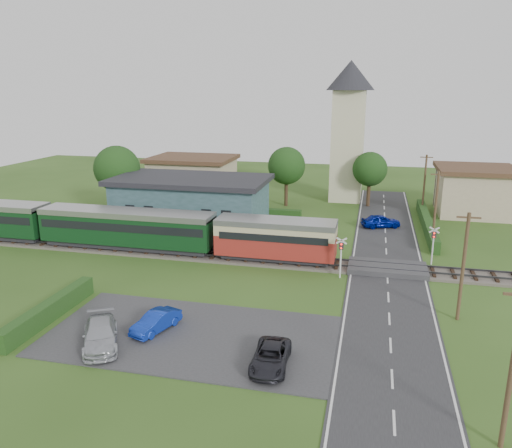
% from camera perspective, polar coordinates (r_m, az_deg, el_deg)
% --- Properties ---
extents(ground, '(120.00, 120.00, 0.00)m').
position_cam_1_polar(ground, '(40.68, 0.54, -5.19)').
color(ground, '#2D4C19').
extents(railway_track, '(76.00, 3.20, 0.49)m').
position_cam_1_polar(railway_track, '(42.48, 1.14, -4.14)').
color(railway_track, '#4C443D').
rests_on(railway_track, ground).
extents(road, '(6.00, 70.00, 0.05)m').
position_cam_1_polar(road, '(39.82, 14.80, -6.15)').
color(road, '#28282B').
rests_on(road, ground).
extents(car_park, '(17.00, 9.00, 0.08)m').
position_cam_1_polar(car_park, '(30.55, -7.42, -12.51)').
color(car_park, '#333335').
rests_on(car_park, ground).
extents(crossing_deck, '(6.20, 3.40, 0.45)m').
position_cam_1_polar(crossing_deck, '(41.62, 14.77, -4.91)').
color(crossing_deck, '#333335').
rests_on(crossing_deck, ground).
extents(platform, '(30.00, 3.00, 0.45)m').
position_cam_1_polar(platform, '(48.29, -9.71, -1.82)').
color(platform, gray).
rests_on(platform, ground).
extents(equipment_hut, '(2.30, 2.30, 2.55)m').
position_cam_1_polar(equipment_hut, '(51.48, -18.02, 0.47)').
color(equipment_hut, beige).
rests_on(equipment_hut, platform).
extents(station_building, '(16.00, 9.00, 5.30)m').
position_cam_1_polar(station_building, '(52.85, -7.40, 2.53)').
color(station_building, '#2F4C4C').
rests_on(station_building, ground).
extents(train, '(43.20, 2.90, 3.40)m').
position_cam_1_polar(train, '(47.70, -17.92, -0.12)').
color(train, '#232328').
rests_on(train, ground).
extents(church_tower, '(6.00, 6.00, 17.60)m').
position_cam_1_polar(church_tower, '(65.39, 10.54, 11.49)').
color(church_tower, beige).
rests_on(church_tower, ground).
extents(house_west, '(10.80, 8.80, 5.50)m').
position_cam_1_polar(house_west, '(67.43, -7.21, 5.37)').
color(house_west, tan).
rests_on(house_west, ground).
extents(house_east, '(8.80, 8.80, 5.50)m').
position_cam_1_polar(house_east, '(63.30, 23.70, 3.56)').
color(house_east, tan).
rests_on(house_east, ground).
extents(hedge_carpark, '(0.80, 9.00, 1.20)m').
position_cam_1_polar(hedge_carpark, '(34.60, -22.54, -9.14)').
color(hedge_carpark, '#193814').
rests_on(hedge_carpark, ground).
extents(hedge_roadside, '(0.80, 18.00, 1.20)m').
position_cam_1_polar(hedge_roadside, '(55.19, 18.92, 0.12)').
color(hedge_roadside, '#193814').
rests_on(hedge_roadside, ground).
extents(hedge_station, '(22.00, 0.80, 1.30)m').
position_cam_1_polar(hedge_station, '(57.44, -5.76, 1.51)').
color(hedge_station, '#193814').
rests_on(hedge_station, ground).
extents(tree_a, '(5.20, 5.20, 8.00)m').
position_cam_1_polar(tree_a, '(59.22, -15.60, 6.11)').
color(tree_a, '#332316').
rests_on(tree_a, ground).
extents(tree_b, '(4.60, 4.60, 7.34)m').
position_cam_1_polar(tree_b, '(61.77, 3.51, 6.65)').
color(tree_b, '#332316').
rests_on(tree_b, ground).
extents(tree_c, '(4.20, 4.20, 6.78)m').
position_cam_1_polar(tree_c, '(62.91, 12.89, 6.12)').
color(tree_c, '#332316').
rests_on(tree_c, ground).
extents(utility_pole_a, '(1.40, 0.22, 7.00)m').
position_cam_1_polar(utility_pole_a, '(22.64, 27.23, -14.42)').
color(utility_pole_a, '#473321').
rests_on(utility_pole_a, ground).
extents(utility_pole_b, '(1.40, 0.22, 7.00)m').
position_cam_1_polar(utility_pole_b, '(33.42, 22.61, -4.42)').
color(utility_pole_b, '#473321').
rests_on(utility_pole_b, ground).
extents(utility_pole_c, '(1.40, 0.22, 7.00)m').
position_cam_1_polar(utility_pole_c, '(48.69, 19.83, 1.78)').
color(utility_pole_c, '#473321').
rests_on(utility_pole_c, ground).
extents(utility_pole_d, '(1.40, 0.22, 7.00)m').
position_cam_1_polar(utility_pole_d, '(60.39, 18.68, 4.34)').
color(utility_pole_d, '#473321').
rests_on(utility_pole_d, ground).
extents(crossing_signal_near, '(0.84, 0.28, 3.28)m').
position_cam_1_polar(crossing_signal_near, '(38.75, 9.69, -3.12)').
color(crossing_signal_near, silver).
rests_on(crossing_signal_near, ground).
extents(crossing_signal_far, '(0.84, 0.28, 3.28)m').
position_cam_1_polar(crossing_signal_far, '(43.59, 19.62, -1.74)').
color(crossing_signal_far, silver).
rests_on(crossing_signal_far, ground).
extents(streetlamp_west, '(0.30, 0.30, 5.15)m').
position_cam_1_polar(streetlamp_west, '(65.74, -14.50, 4.97)').
color(streetlamp_west, '#3F3F47').
rests_on(streetlamp_west, ground).
extents(streetlamp_east, '(0.30, 0.30, 5.15)m').
position_cam_1_polar(streetlamp_east, '(65.58, 19.85, 4.52)').
color(streetlamp_east, '#3F3F47').
rests_on(streetlamp_east, ground).
extents(car_on_road, '(4.33, 2.90, 1.37)m').
position_cam_1_polar(car_on_road, '(54.05, 14.07, 0.34)').
color(car_on_road, '#011184').
rests_on(car_on_road, road).
extents(car_park_blue, '(2.25, 3.70, 1.15)m').
position_cam_1_polar(car_park_blue, '(31.12, -11.37, -10.88)').
color(car_park_blue, '#0F2BA1').
rests_on(car_park_blue, car_park).
extents(car_park_silver, '(3.83, 4.90, 1.33)m').
position_cam_1_polar(car_park_silver, '(30.20, -17.36, -11.96)').
color(car_park_silver, '#A9ABB2').
rests_on(car_park_silver, car_park).
extents(car_park_dark, '(1.99, 4.02, 1.10)m').
position_cam_1_polar(car_park_dark, '(26.98, 1.67, -14.95)').
color(car_park_dark, black).
rests_on(car_park_dark, car_park).
extents(pedestrian_near, '(0.75, 0.57, 1.86)m').
position_cam_1_polar(pedestrian_near, '(45.90, -1.97, -0.99)').
color(pedestrian_near, gray).
rests_on(pedestrian_near, platform).
extents(pedestrian_far, '(0.74, 0.84, 1.48)m').
position_cam_1_polar(pedestrian_far, '(49.36, -14.46, -0.54)').
color(pedestrian_far, gray).
rests_on(pedestrian_far, platform).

